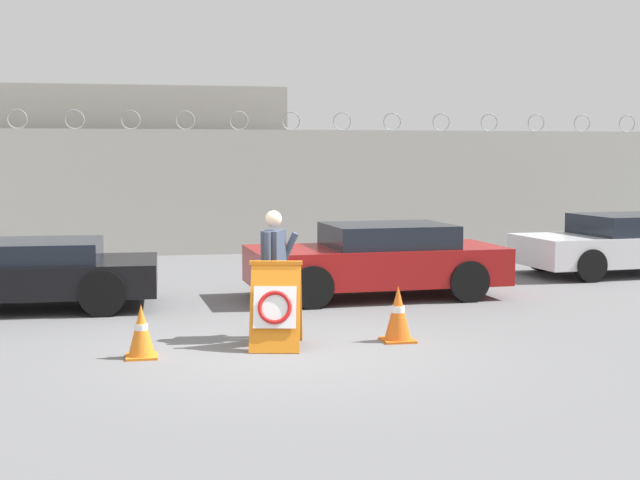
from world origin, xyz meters
name	(u,v)px	position (x,y,z in m)	size (l,w,h in m)	color
ground_plane	(278,350)	(0.00, 0.00, 0.00)	(90.00, 90.00, 0.00)	slate
perimeter_wall	(213,192)	(0.00, 11.15, 1.54)	(36.00, 0.30, 3.52)	beige
building_block	(117,167)	(-2.43, 15.31, 2.10)	(8.92, 6.26, 4.20)	#B2ADA3
barricade_sign	(276,305)	(-0.01, 0.13, 0.55)	(0.79, 0.95, 1.11)	orange
security_guard	(274,268)	(0.05, 0.72, 0.95)	(0.57, 0.59, 1.71)	#232838
traffic_cone_near	(398,314)	(1.62, 0.21, 0.36)	(0.41, 0.41, 0.73)	orange
traffic_cone_mid	(141,331)	(-1.68, -0.13, 0.32)	(0.38, 0.38, 0.65)	orange
parked_car_front_coupe	(23,273)	(-3.54, 3.74, 0.58)	(4.29, 2.09, 1.08)	black
parked_car_rear_sedan	(378,260)	(2.28, 3.82, 0.65)	(4.42, 2.14, 1.26)	black
parked_car_far_side	(623,244)	(8.01, 5.80, 0.62)	(4.40, 2.30, 1.22)	black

